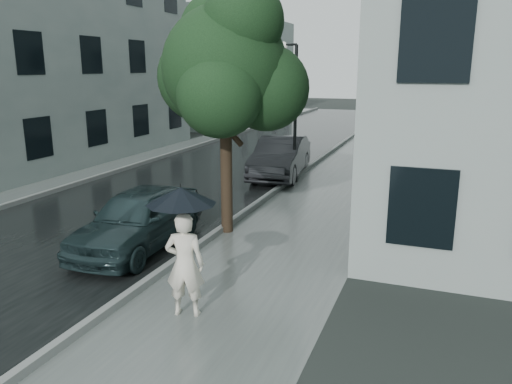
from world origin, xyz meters
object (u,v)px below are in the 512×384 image
at_px(street_tree, 227,66).
at_px(pedestrian, 185,264).
at_px(lamp_post, 292,103).
at_px(car_far, 280,157).
at_px(car_near, 138,218).

bearing_deg(street_tree, pedestrian, -75.51).
bearing_deg(lamp_post, car_far, 145.42).
bearing_deg(pedestrian, car_near, -58.57).
bearing_deg(lamp_post, pedestrian, -70.85).
bearing_deg(street_tree, car_far, 96.44).
bearing_deg(street_tree, lamp_post, 91.44).
relative_size(street_tree, lamp_post, 1.21).
bearing_deg(pedestrian, car_far, -94.78).
bearing_deg(car_far, pedestrian, -86.34).
bearing_deg(car_near, pedestrian, -46.48).
relative_size(pedestrian, street_tree, 0.30).
xyz_separation_m(street_tree, lamp_post, (-0.15, 6.01, -1.28)).
height_order(street_tree, car_near, street_tree).
distance_m(pedestrian, lamp_post, 10.70).
distance_m(pedestrian, street_tree, 5.60).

